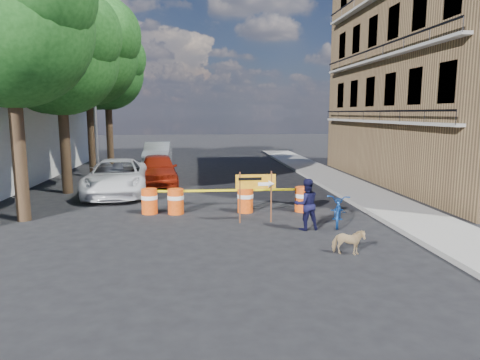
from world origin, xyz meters
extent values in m
plane|color=black|center=(0.00, 0.00, 0.00)|extent=(120.00, 120.00, 0.00)
cube|color=gray|center=(6.20, 6.00, 0.07)|extent=(2.40, 40.00, 0.15)
cube|color=olive|center=(12.00, 8.00, 6.00)|extent=(8.00, 16.00, 12.00)
cylinder|color=#332316|center=(-6.80, 2.00, 2.52)|extent=(0.44, 0.44, 5.04)
sphere|color=#154212|center=(-6.80, 2.00, 6.30)|extent=(5.20, 5.20, 5.20)
cylinder|color=#332316|center=(-6.80, 7.00, 2.38)|extent=(0.44, 0.44, 4.76)
sphere|color=#154212|center=(-6.80, 7.00, 5.95)|extent=(5.00, 5.00, 5.00)
sphere|color=#154212|center=(-5.92, 6.50, 6.80)|extent=(3.75, 3.75, 3.75)
sphere|color=#154212|center=(-7.55, 7.62, 5.27)|extent=(3.50, 3.50, 3.50)
cylinder|color=#332316|center=(-6.80, 12.00, 2.66)|extent=(0.44, 0.44, 5.32)
sphere|color=#154212|center=(-6.80, 12.00, 6.65)|extent=(5.40, 5.40, 5.40)
sphere|color=#154212|center=(-5.85, 11.46, 7.60)|extent=(4.05, 4.05, 4.05)
sphere|color=#154212|center=(-7.61, 12.68, 5.89)|extent=(3.78, 3.78, 3.78)
cylinder|color=#332316|center=(-6.80, 17.00, 2.46)|extent=(0.44, 0.44, 4.93)
sphere|color=#154212|center=(-6.80, 17.00, 6.16)|extent=(4.80, 4.80, 4.80)
sphere|color=#154212|center=(-5.96, 16.52, 7.04)|extent=(3.60, 3.60, 3.60)
sphere|color=#154212|center=(-7.52, 17.60, 5.46)|extent=(3.36, 3.36, 3.36)
cylinder|color=gray|center=(-6.00, 9.50, 4.00)|extent=(0.16, 0.16, 8.00)
cylinder|color=gray|center=(-5.50, 9.50, 7.90)|extent=(1.00, 0.12, 0.12)
cube|color=silver|center=(-5.00, 9.50, 7.85)|extent=(0.35, 0.18, 0.12)
cylinder|color=#C73D0B|center=(-2.72, 2.58, 0.45)|extent=(0.56, 0.56, 0.90)
cylinder|color=white|center=(-2.72, 2.58, 0.60)|extent=(0.58, 0.58, 0.14)
cylinder|color=#C73D0B|center=(-1.79, 2.46, 0.45)|extent=(0.56, 0.56, 0.90)
cylinder|color=white|center=(-1.79, 2.46, 0.60)|extent=(0.58, 0.58, 0.14)
cylinder|color=#C73D0B|center=(0.70, 2.44, 0.45)|extent=(0.56, 0.56, 0.90)
cylinder|color=white|center=(0.70, 2.44, 0.60)|extent=(0.58, 0.58, 0.14)
cylinder|color=#C73D0B|center=(2.80, 2.36, 0.45)|extent=(0.56, 0.56, 0.90)
cylinder|color=white|center=(2.80, 2.36, 0.60)|extent=(0.58, 0.58, 0.14)
cylinder|color=#592D19|center=(0.35, 0.93, 0.85)|extent=(0.05, 0.05, 1.69)
cylinder|color=#592D19|center=(1.39, 0.95, 0.85)|extent=(0.05, 0.05, 1.69)
cube|color=orange|center=(0.87, 0.94, 1.36)|extent=(1.32, 0.06, 0.47)
cube|color=white|center=(1.13, 0.93, 1.28)|extent=(0.38, 0.02, 0.11)
cone|color=white|center=(1.39, 0.93, 1.28)|extent=(0.21, 0.25, 0.24)
cube|color=black|center=(0.68, 0.92, 1.46)|extent=(0.75, 0.03, 0.09)
imported|color=black|center=(2.30, -0.07, 0.80)|extent=(0.84, 0.68, 1.59)
imported|color=#123F93|center=(3.49, 0.42, 0.99)|extent=(1.00, 1.21, 1.98)
imported|color=tan|center=(2.76, -2.51, 0.34)|extent=(0.88, 0.59, 0.68)
imported|color=white|center=(-4.51, 6.43, 0.77)|extent=(2.96, 5.72, 1.54)
imported|color=#A4220D|center=(-2.95, 9.04, 0.77)|extent=(2.30, 4.69, 1.54)
imported|color=silver|center=(-3.67, 17.08, 0.80)|extent=(1.73, 4.85, 1.59)
camera|label=1|loc=(-1.04, -12.60, 3.56)|focal=32.00mm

